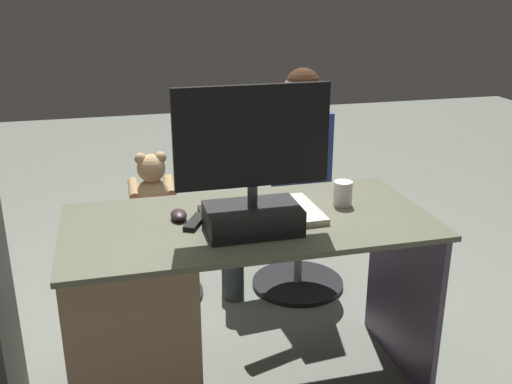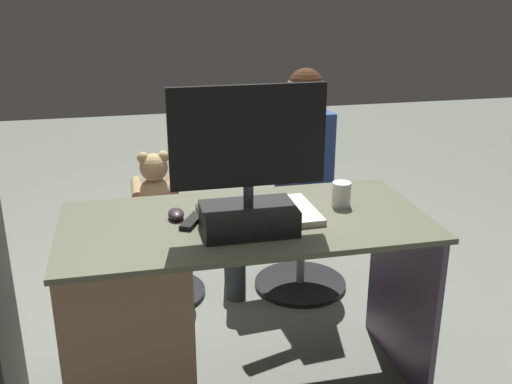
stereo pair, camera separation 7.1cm
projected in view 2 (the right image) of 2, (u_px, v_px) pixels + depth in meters
The scene contains 12 objects.
ground_plane at pixel (231, 334), 2.82m from camera, with size 10.00×10.00×0.00m, color slate.
desk at pixel (153, 312), 2.26m from camera, with size 1.38×0.67×0.74m.
monitor at pixel (248, 183), 2.06m from camera, with size 0.54×0.21×0.52m.
keyboard at pixel (252, 209), 2.29m from camera, with size 0.42×0.14×0.02m, color black.
computer_mouse at pixel (176, 214), 2.22m from camera, with size 0.06×0.10×0.04m, color #302329.
cup at pixel (341, 194), 2.33m from camera, with size 0.07×0.07×0.10m, color white.
tv_remote at pixel (192, 221), 2.18m from camera, with size 0.04×0.15×0.02m, color black.
notebook_binder at pixel (286, 211), 2.26m from camera, with size 0.22×0.30×0.02m, color beige.
office_chair_teddy at pixel (159, 247), 3.07m from camera, with size 0.47×0.47×0.47m.
teddy_bear at pixel (155, 186), 2.97m from camera, with size 0.23×0.24×0.33m.
visitor_chair at pixel (301, 240), 3.17m from camera, with size 0.50×0.50×0.47m.
person at pixel (288, 164), 3.01m from camera, with size 0.53×0.51×1.19m.
Camera 2 is at (0.41, 2.39, 1.59)m, focal length 41.48 mm.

